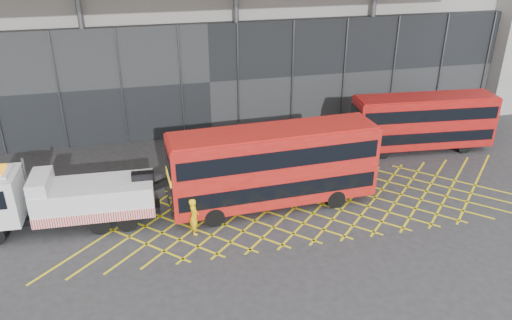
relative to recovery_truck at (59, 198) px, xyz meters
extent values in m
plane|color=#2B2B2E|center=(7.24, -0.96, -1.66)|extent=(120.00, 120.00, 0.00)
cube|color=yellow|center=(2.44, -0.96, -1.65)|extent=(7.16, 7.16, 0.01)
cube|color=yellow|center=(2.44, -0.96, -1.65)|extent=(7.16, 7.16, 0.01)
cube|color=yellow|center=(4.04, -0.96, -1.65)|extent=(7.16, 7.16, 0.01)
cube|color=yellow|center=(4.04, -0.96, -1.65)|extent=(7.16, 7.16, 0.01)
cube|color=yellow|center=(5.64, -0.96, -1.65)|extent=(7.16, 7.16, 0.01)
cube|color=yellow|center=(5.64, -0.96, -1.65)|extent=(7.16, 7.16, 0.01)
cube|color=yellow|center=(7.24, -0.96, -1.65)|extent=(7.16, 7.16, 0.01)
cube|color=yellow|center=(7.24, -0.96, -1.65)|extent=(7.16, 7.16, 0.01)
cube|color=yellow|center=(8.84, -0.96, -1.65)|extent=(7.16, 7.16, 0.01)
cube|color=yellow|center=(8.84, -0.96, -1.65)|extent=(7.16, 7.16, 0.01)
cube|color=yellow|center=(10.44, -0.96, -1.65)|extent=(7.16, 7.16, 0.01)
cube|color=yellow|center=(10.44, -0.96, -1.65)|extent=(7.16, 7.16, 0.01)
cube|color=yellow|center=(12.04, -0.96, -1.65)|extent=(7.16, 7.16, 0.01)
cube|color=yellow|center=(12.04, -0.96, -1.65)|extent=(7.16, 7.16, 0.01)
cube|color=yellow|center=(13.64, -0.96, -1.65)|extent=(7.16, 7.16, 0.01)
cube|color=yellow|center=(13.64, -0.96, -1.65)|extent=(7.16, 7.16, 0.01)
cube|color=yellow|center=(15.24, -0.96, -1.65)|extent=(7.16, 7.16, 0.01)
cube|color=yellow|center=(15.24, -0.96, -1.65)|extent=(7.16, 7.16, 0.01)
cube|color=yellow|center=(16.84, -0.96, -1.65)|extent=(7.16, 7.16, 0.01)
cube|color=yellow|center=(16.84, -0.96, -1.65)|extent=(7.16, 7.16, 0.01)
cube|color=yellow|center=(18.44, -0.96, -1.65)|extent=(7.16, 7.16, 0.01)
cube|color=yellow|center=(18.44, -0.96, -1.65)|extent=(7.16, 7.16, 0.01)
cube|color=yellow|center=(20.04, -0.96, -1.65)|extent=(7.16, 7.16, 0.01)
cube|color=yellow|center=(20.04, -0.96, -1.65)|extent=(7.16, 7.16, 0.01)
cube|color=yellow|center=(21.64, -0.96, -1.65)|extent=(7.16, 7.16, 0.01)
cube|color=yellow|center=(21.64, -0.96, -1.65)|extent=(7.16, 7.16, 0.01)
cube|color=yellow|center=(23.24, -0.96, -1.65)|extent=(7.16, 7.16, 0.01)
cube|color=yellow|center=(23.24, -0.96, -1.65)|extent=(7.16, 7.16, 0.01)
cube|color=black|center=(9.24, 10.74, 2.34)|extent=(55.00, 0.80, 8.00)
cylinder|color=#595B60|center=(1.24, 10.54, 3.34)|extent=(0.36, 0.36, 10.00)
cylinder|color=#595B60|center=(11.24, 10.54, 3.34)|extent=(0.36, 0.36, 10.00)
cylinder|color=#595B60|center=(21.24, 10.54, 3.34)|extent=(0.36, 0.36, 10.00)
cube|color=black|center=(0.40, -0.01, -1.00)|extent=(9.01, 1.29, 0.33)
cube|color=white|center=(1.73, -0.06, -0.10)|extent=(5.95, 2.59, 1.51)
cube|color=red|center=(1.68, -1.27, -0.67)|extent=(5.86, 0.28, 0.52)
cube|color=white|center=(-0.73, 0.03, 0.99)|extent=(1.03, 2.30, 0.66)
cube|color=black|center=(4.18, -0.16, 0.80)|extent=(1.15, 0.52, 0.47)
cube|color=black|center=(5.12, -0.19, 0.33)|extent=(2.08, 0.41, 1.02)
cylinder|color=black|center=(-2.96, 1.11, -1.14)|extent=(1.05, 0.37, 1.04)
cylinder|color=black|center=(3.20, -1.11, -1.14)|extent=(1.05, 0.37, 1.04)
cylinder|color=black|center=(3.27, 0.87, -1.14)|extent=(1.05, 0.37, 1.04)
cylinder|color=#595B60|center=(-1.54, 1.01, 0.89)|extent=(0.13, 0.13, 2.08)
cube|color=#AD140F|center=(10.97, -0.42, 0.81)|extent=(11.13, 3.06, 3.89)
cube|color=black|center=(10.97, -0.42, -0.11)|extent=(10.69, 3.10, 0.85)
cube|color=black|center=(10.97, -0.42, 1.70)|extent=(10.69, 3.10, 0.95)
cube|color=black|center=(5.45, -0.68, -0.06)|extent=(0.16, 2.25, 1.30)
cube|color=black|center=(5.45, -0.68, 1.70)|extent=(0.16, 2.25, 0.95)
cube|color=yellow|center=(5.44, -0.68, 0.90)|extent=(0.14, 1.79, 0.35)
cube|color=#AD140F|center=(10.97, -0.42, 2.78)|extent=(10.90, 2.85, 0.12)
cylinder|color=black|center=(7.52, -1.71, -1.14)|extent=(1.05, 0.35, 1.04)
cylinder|color=black|center=(7.42, 0.54, -1.14)|extent=(1.05, 0.35, 1.04)
cylinder|color=black|center=(14.23, -1.40, -1.14)|extent=(1.05, 0.35, 1.04)
cylinder|color=black|center=(14.12, 0.85, -1.14)|extent=(1.05, 0.35, 1.04)
cube|color=#9E0F0C|center=(22.66, 4.46, 0.45)|extent=(9.58, 2.96, 3.33)
cube|color=black|center=(22.66, 4.46, -0.33)|extent=(9.21, 2.99, 0.73)
cube|color=black|center=(22.66, 4.46, 1.21)|extent=(9.21, 2.99, 0.81)
cube|color=black|center=(17.95, 4.85, -0.29)|extent=(0.22, 1.92, 1.11)
cube|color=black|center=(17.95, 4.85, 1.21)|extent=(0.22, 1.92, 0.81)
cube|color=yellow|center=(17.94, 4.85, 0.53)|extent=(0.19, 1.53, 0.30)
cube|color=#9E0F0C|center=(22.66, 4.46, 2.14)|extent=(9.37, 2.77, 0.10)
cylinder|color=black|center=(19.60, 3.77, -1.21)|extent=(0.91, 0.33, 0.89)
cylinder|color=black|center=(19.75, 5.65, -1.21)|extent=(0.91, 0.33, 0.89)
cylinder|color=black|center=(25.32, 3.30, -1.21)|extent=(0.91, 0.33, 0.89)
cylinder|color=black|center=(25.48, 5.18, -1.21)|extent=(0.91, 0.33, 0.89)
imported|color=yellow|center=(6.46, -2.13, -0.68)|extent=(0.47, 0.71, 1.95)
camera|label=1|loc=(4.59, -23.30, 12.43)|focal=35.00mm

